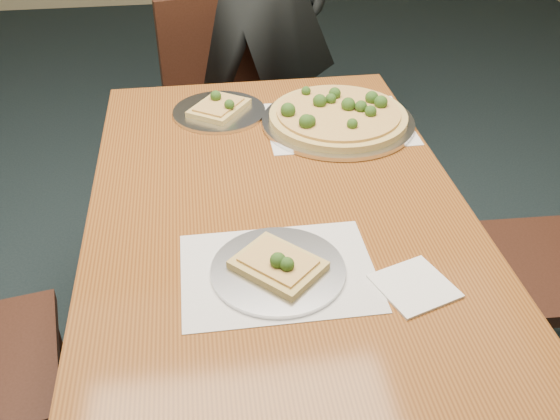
{
  "coord_description": "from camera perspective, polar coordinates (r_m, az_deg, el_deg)",
  "views": [
    {
      "loc": [
        -0.09,
        -1.34,
        1.6
      ],
      "look_at": [
        0.08,
        -0.15,
        0.75
      ],
      "focal_mm": 40.0,
      "sensor_mm": 36.0,
      "label": 1
    }
  ],
  "objects": [
    {
      "name": "ground",
      "position": [
        2.09,
        -2.92,
        -14.84
      ],
      "size": [
        8.0,
        8.0,
        0.0
      ],
      "primitive_type": "plane",
      "color": "black",
      "rests_on": "ground"
    },
    {
      "name": "dining_table",
      "position": [
        1.53,
        0.0,
        -2.81
      ],
      "size": [
        0.9,
        1.5,
        0.75
      ],
      "color": "brown",
      "rests_on": "ground"
    },
    {
      "name": "chair_far",
      "position": [
        2.53,
        -5.27,
        9.76
      ],
      "size": [
        0.51,
        0.51,
        0.91
      ],
      "rotation": [
        0.0,
        0.0,
        0.25
      ],
      "color": "black",
      "rests_on": "ground"
    },
    {
      "name": "placemat_main",
      "position": [
        1.86,
        5.3,
        7.88
      ],
      "size": [
        0.42,
        0.32,
        0.0
      ],
      "primitive_type": "cube",
      "color": "white",
      "rests_on": "dining_table"
    },
    {
      "name": "placemat_near",
      "position": [
        1.3,
        -0.17,
        -5.68
      ],
      "size": [
        0.4,
        0.3,
        0.0
      ],
      "primitive_type": "cube",
      "color": "white",
      "rests_on": "dining_table"
    },
    {
      "name": "pizza_pan",
      "position": [
        1.85,
        5.31,
        8.51
      ],
      "size": [
        0.45,
        0.45,
        0.07
      ],
      "color": "silver",
      "rests_on": "dining_table"
    },
    {
      "name": "slice_plate_near",
      "position": [
        1.29,
        -0.16,
        -5.27
      ],
      "size": [
        0.28,
        0.28,
        0.06
      ],
      "color": "silver",
      "rests_on": "dining_table"
    },
    {
      "name": "slice_plate_far",
      "position": [
        1.92,
        -5.58,
        9.14
      ],
      "size": [
        0.28,
        0.28,
        0.06
      ],
      "color": "silver",
      "rests_on": "dining_table"
    },
    {
      "name": "napkin",
      "position": [
        1.29,
        12.19,
        -6.82
      ],
      "size": [
        0.18,
        0.18,
        0.01
      ],
      "primitive_type": "cube",
      "rotation": [
        0.0,
        0.0,
        0.33
      ],
      "color": "white",
      "rests_on": "dining_table"
    }
  ]
}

